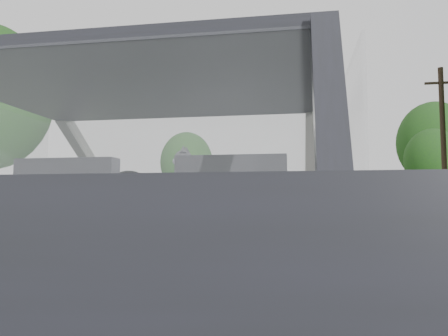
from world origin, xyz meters
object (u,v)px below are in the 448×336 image
(other_car, at_px, (283,205))
(cat, at_px, (221,172))
(subject_car, at_px, (170,231))
(utility_pole, at_px, (443,144))
(highway_sign, at_px, (379,195))

(other_car, bearing_deg, cat, -82.81)
(subject_car, relative_size, other_car, 0.86)
(other_car, xyz_separation_m, utility_pole, (7.35, -3.42, 2.77))
(cat, bearing_deg, highway_sign, 81.86)
(cat, xyz_separation_m, other_car, (-0.33, 21.40, -0.32))
(subject_car, distance_m, utility_pole, 20.11)
(subject_car, height_order, cat, subject_car)
(other_car, distance_m, utility_pole, 8.57)
(utility_pole, bearing_deg, highway_sign, 98.25)
(cat, xyz_separation_m, utility_pole, (7.02, 17.98, 2.44))
(cat, distance_m, utility_pole, 19.46)
(subject_car, relative_size, highway_sign, 1.45)
(cat, bearing_deg, utility_pole, 72.51)
(subject_car, distance_m, cat, 0.71)
(subject_car, bearing_deg, highway_sign, 77.90)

